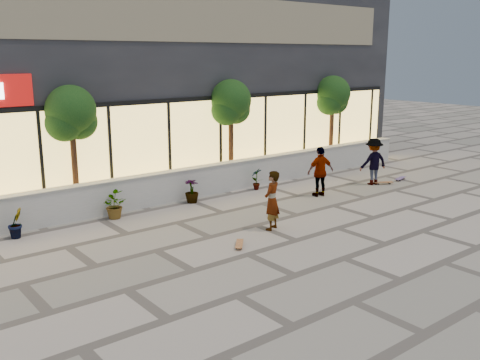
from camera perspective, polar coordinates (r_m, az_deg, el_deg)
ground at (r=13.21m, az=11.02°, el=-8.21°), size 80.00×80.00×0.00m
planter_wall at (r=18.15m, az=-5.87°, el=-0.39°), size 22.00×0.42×1.04m
retail_building at (r=22.47m, az=-13.85°, el=11.51°), size 24.00×9.17×8.50m
shrub_b at (r=15.45m, az=-22.82°, el=-4.27°), size 0.57×0.57×0.81m
shrub_c at (r=16.36m, az=-13.39°, el=-2.63°), size 0.68×0.77×0.81m
shrub_d at (r=17.67m, az=-5.17°, el=-1.14°), size 0.64×0.64×0.81m
shrub_e at (r=19.30m, az=1.78°, el=0.14°), size 0.46×0.35×0.81m
tree_midwest at (r=16.79m, az=-17.56°, el=6.50°), size 1.60×1.50×3.92m
tree_mideast at (r=19.73m, az=-0.98°, el=8.02°), size 1.60×1.50×3.92m
tree_east at (r=23.48m, az=9.85°, el=8.66°), size 1.60×1.50×3.92m
skater_center at (r=14.83m, az=3.43°, el=-2.19°), size 0.72×0.62×1.67m
skater_right_near at (r=18.52m, az=8.57°, el=0.89°), size 1.08×0.64×1.73m
skater_right_far at (r=20.61m, az=14.04°, el=1.92°), size 1.25×0.90×1.75m
skateboard_center at (r=13.73m, az=-0.07°, el=-6.82°), size 0.59×0.63×0.08m
skateboard_right_near at (r=20.90m, az=15.06°, el=-0.24°), size 0.73×0.52×0.09m
skateboard_right_far at (r=21.76m, az=16.74°, el=0.18°), size 0.77×0.37×0.09m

